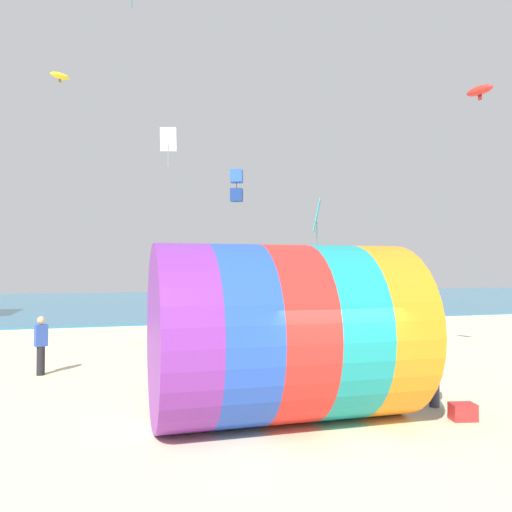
{
  "coord_description": "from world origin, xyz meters",
  "views": [
    {
      "loc": [
        -4.11,
        -8.99,
        3.24
      ],
      "look_at": [
        -0.57,
        3.18,
        3.57
      ],
      "focal_mm": 35.0,
      "sensor_mm": 36.0,
      "label": 1
    }
  ],
  "objects_px": {
    "kite_blue_box": "(237,186)",
    "cooler_box": "(463,412)",
    "kite_yellow_parafoil": "(60,76)",
    "giant_inflatable_tube": "(283,332)",
    "bystander_mid_beach": "(41,345)",
    "kite_white_diamond": "(168,140)",
    "kite_handler": "(434,370)",
    "kite_cyan_diamond": "(317,216)",
    "kite_red_parafoil": "(480,90)",
    "bystander_near_water": "(386,318)"
  },
  "relations": [
    {
      "from": "giant_inflatable_tube",
      "to": "kite_handler",
      "type": "bearing_deg",
      "value": -0.1
    },
    {
      "from": "kite_handler",
      "to": "kite_white_diamond",
      "type": "xyz_separation_m",
      "value": [
        -4.49,
        16.1,
        9.17
      ]
    },
    {
      "from": "kite_handler",
      "to": "kite_red_parafoil",
      "type": "relative_size",
      "value": 1.74
    },
    {
      "from": "kite_red_parafoil",
      "to": "kite_yellow_parafoil",
      "type": "distance_m",
      "value": 15.11
    },
    {
      "from": "kite_blue_box",
      "to": "bystander_mid_beach",
      "type": "relative_size",
      "value": 0.86
    },
    {
      "from": "kite_handler",
      "to": "bystander_mid_beach",
      "type": "xyz_separation_m",
      "value": [
        -9.37,
        6.36,
        0.06
      ]
    },
    {
      "from": "cooler_box",
      "to": "kite_cyan_diamond",
      "type": "bearing_deg",
      "value": 78.55
    },
    {
      "from": "kite_white_diamond",
      "to": "kite_cyan_diamond",
      "type": "bearing_deg",
      "value": -17.13
    },
    {
      "from": "bystander_near_water",
      "to": "cooler_box",
      "type": "relative_size",
      "value": 3.22
    },
    {
      "from": "kite_red_parafoil",
      "to": "bystander_mid_beach",
      "type": "bearing_deg",
      "value": 164.88
    },
    {
      "from": "bystander_mid_beach",
      "to": "kite_blue_box",
      "type": "bearing_deg",
      "value": 36.26
    },
    {
      "from": "bystander_mid_beach",
      "to": "kite_handler",
      "type": "bearing_deg",
      "value": -34.15
    },
    {
      "from": "kite_red_parafoil",
      "to": "kite_white_diamond",
      "type": "xyz_separation_m",
      "value": [
        -8.28,
        13.3,
        1.16
      ]
    },
    {
      "from": "kite_cyan_diamond",
      "to": "kite_white_diamond",
      "type": "bearing_deg",
      "value": 162.87
    },
    {
      "from": "kite_yellow_parafoil",
      "to": "giant_inflatable_tube",
      "type": "bearing_deg",
      "value": -61.53
    },
    {
      "from": "giant_inflatable_tube",
      "to": "kite_red_parafoil",
      "type": "xyz_separation_m",
      "value": [
        7.56,
        2.79,
        6.99
      ]
    },
    {
      "from": "kite_handler",
      "to": "bystander_near_water",
      "type": "distance_m",
      "value": 12.53
    },
    {
      "from": "kite_cyan_diamond",
      "to": "cooler_box",
      "type": "xyz_separation_m",
      "value": [
        -3.02,
        -14.88,
        -5.8
      ]
    },
    {
      "from": "kite_yellow_parafoil",
      "to": "bystander_near_water",
      "type": "height_order",
      "value": "kite_yellow_parafoil"
    },
    {
      "from": "kite_yellow_parafoil",
      "to": "bystander_mid_beach",
      "type": "bearing_deg",
      "value": -91.48
    },
    {
      "from": "kite_handler",
      "to": "kite_cyan_diamond",
      "type": "height_order",
      "value": "kite_cyan_diamond"
    },
    {
      "from": "bystander_near_water",
      "to": "kite_cyan_diamond",
      "type": "bearing_deg",
      "value": 134.69
    },
    {
      "from": "kite_cyan_diamond",
      "to": "cooler_box",
      "type": "bearing_deg",
      "value": -101.45
    },
    {
      "from": "kite_handler",
      "to": "bystander_mid_beach",
      "type": "distance_m",
      "value": 11.33
    },
    {
      "from": "kite_red_parafoil",
      "to": "kite_cyan_diamond",
      "type": "relative_size",
      "value": 0.33
    },
    {
      "from": "giant_inflatable_tube",
      "to": "kite_red_parafoil",
      "type": "height_order",
      "value": "kite_red_parafoil"
    },
    {
      "from": "giant_inflatable_tube",
      "to": "bystander_mid_beach",
      "type": "bearing_deg",
      "value": 131.45
    },
    {
      "from": "kite_red_parafoil",
      "to": "bystander_mid_beach",
      "type": "xyz_separation_m",
      "value": [
        -13.17,
        3.56,
        -7.94
      ]
    },
    {
      "from": "kite_handler",
      "to": "kite_white_diamond",
      "type": "bearing_deg",
      "value": 105.59
    },
    {
      "from": "giant_inflatable_tube",
      "to": "bystander_near_water",
      "type": "distance_m",
      "value": 14.6
    },
    {
      "from": "kite_blue_box",
      "to": "kite_yellow_parafoil",
      "type": "xyz_separation_m",
      "value": [
        -7.44,
        -1.72,
        3.62
      ]
    },
    {
      "from": "kite_blue_box",
      "to": "kite_yellow_parafoil",
      "type": "distance_m",
      "value": 8.45
    },
    {
      "from": "kite_red_parafoil",
      "to": "kite_yellow_parafoil",
      "type": "relative_size",
      "value": 1.18
    },
    {
      "from": "giant_inflatable_tube",
      "to": "bystander_mid_beach",
      "type": "distance_m",
      "value": 8.53
    },
    {
      "from": "kite_cyan_diamond",
      "to": "bystander_mid_beach",
      "type": "relative_size",
      "value": 1.63
    },
    {
      "from": "kite_blue_box",
      "to": "bystander_mid_beach",
      "type": "xyz_separation_m",
      "value": [
        -7.54,
        -5.53,
        -6.13
      ]
    },
    {
      "from": "kite_handler",
      "to": "kite_red_parafoil",
      "type": "xyz_separation_m",
      "value": [
        3.79,
        2.8,
        8.01
      ]
    },
    {
      "from": "kite_white_diamond",
      "to": "kite_blue_box",
      "type": "distance_m",
      "value": 5.8
    },
    {
      "from": "giant_inflatable_tube",
      "to": "kite_cyan_diamond",
      "type": "xyz_separation_m",
      "value": [
        6.71,
        13.8,
        4.1
      ]
    },
    {
      "from": "kite_handler",
      "to": "kite_yellow_parafoil",
      "type": "height_order",
      "value": "kite_yellow_parafoil"
    },
    {
      "from": "kite_yellow_parafoil",
      "to": "cooler_box",
      "type": "distance_m",
      "value": 17.93
    },
    {
      "from": "kite_blue_box",
      "to": "cooler_box",
      "type": "distance_m",
      "value": 14.78
    },
    {
      "from": "kite_handler",
      "to": "giant_inflatable_tube",
      "type": "bearing_deg",
      "value": 179.9
    },
    {
      "from": "kite_white_diamond",
      "to": "bystander_mid_beach",
      "type": "bearing_deg",
      "value": -116.61
    },
    {
      "from": "bystander_near_water",
      "to": "kite_white_diamond",
      "type": "bearing_deg",
      "value": 154.14
    },
    {
      "from": "kite_handler",
      "to": "bystander_mid_beach",
      "type": "relative_size",
      "value": 0.94
    },
    {
      "from": "kite_handler",
      "to": "bystander_near_water",
      "type": "height_order",
      "value": "kite_handler"
    },
    {
      "from": "giant_inflatable_tube",
      "to": "kite_handler",
      "type": "relative_size",
      "value": 3.28
    },
    {
      "from": "kite_white_diamond",
      "to": "cooler_box",
      "type": "distance_m",
      "value": 20.29
    },
    {
      "from": "kite_red_parafoil",
      "to": "cooler_box",
      "type": "height_order",
      "value": "kite_red_parafoil"
    }
  ]
}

